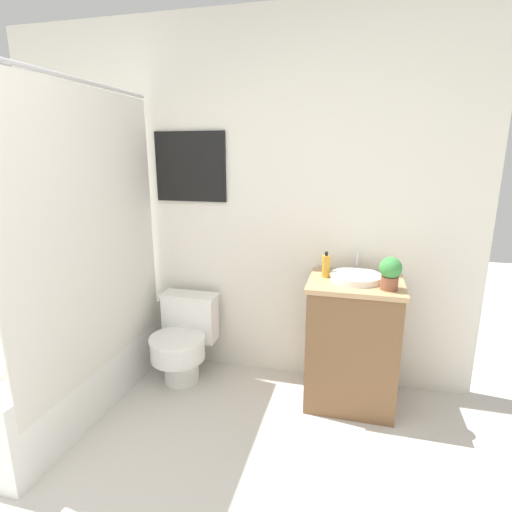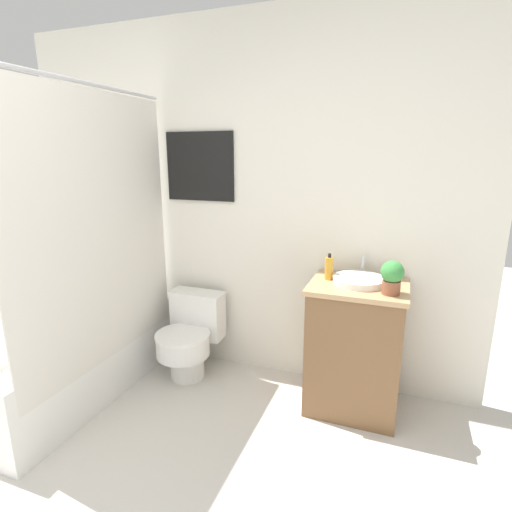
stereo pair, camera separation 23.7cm
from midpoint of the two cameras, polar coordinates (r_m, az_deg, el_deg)
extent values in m
cube|color=silver|center=(2.87, -6.11, 7.45)|extent=(3.39, 0.05, 2.50)
cube|color=black|center=(2.93, -11.73, 12.37)|extent=(0.52, 0.02, 0.48)
cube|color=beige|center=(2.92, -11.77, 12.36)|extent=(0.49, 0.01, 0.45)
cube|color=white|center=(3.01, -27.66, -14.13)|extent=(0.61, 1.47, 0.48)
cube|color=silver|center=(2.53, -24.91, 2.60)|extent=(0.01, 1.35, 1.63)
cylinder|color=#B7B7BC|center=(2.51, -27.05, 21.58)|extent=(0.02, 1.35, 0.02)
cube|color=silver|center=(2.62, -34.86, -12.64)|extent=(0.15, 0.29, 0.07)
cylinder|color=white|center=(3.04, -12.86, -15.35)|extent=(0.24, 0.24, 0.20)
cylinder|color=white|center=(2.93, -13.48, -12.85)|extent=(0.38, 0.38, 0.14)
cylinder|color=white|center=(2.89, -13.57, -11.43)|extent=(0.39, 0.39, 0.02)
cube|color=white|center=(3.05, -11.60, -8.67)|extent=(0.39, 0.16, 0.33)
cube|color=white|center=(2.99, -11.77, -5.54)|extent=(0.41, 0.17, 0.02)
cube|color=brown|center=(2.67, 11.03, -12.41)|extent=(0.55, 0.45, 0.80)
cube|color=tan|center=(2.51, 11.48, -3.91)|extent=(0.58, 0.48, 0.03)
cylinder|color=white|center=(2.52, 11.55, -3.02)|extent=(0.31, 0.31, 0.04)
cylinder|color=silver|center=(2.68, 11.82, -0.98)|extent=(0.02, 0.02, 0.13)
cylinder|color=gold|center=(2.54, 7.35, -1.51)|extent=(0.05, 0.05, 0.14)
cylinder|color=black|center=(2.52, 7.41, 0.30)|extent=(0.02, 0.02, 0.02)
cylinder|color=brown|center=(2.39, 15.85, -3.77)|extent=(0.10, 0.10, 0.08)
sphere|color=#3D8E42|center=(2.36, 16.00, -1.69)|extent=(0.13, 0.13, 0.13)
camera|label=1|loc=(0.12, -92.86, -0.73)|focal=28.00mm
camera|label=2|loc=(0.12, 87.14, 0.73)|focal=28.00mm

